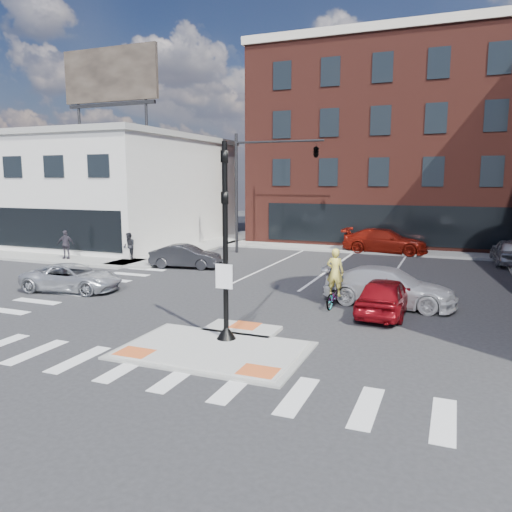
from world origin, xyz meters
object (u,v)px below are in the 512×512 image
at_px(silver_suv, 72,278).
at_px(bg_car_silver, 510,252).
at_px(red_sedan, 385,296).
at_px(pedestrian_b, 66,245).
at_px(white_pickup, 389,287).
at_px(cyclist, 335,287).
at_px(bg_car_red, 385,241).
at_px(bg_car_dark, 186,256).
at_px(pedestrian_a, 129,246).

bearing_deg(silver_suv, bg_car_silver, -60.23).
bearing_deg(red_sedan, pedestrian_b, -12.22).
distance_m(silver_suv, white_pickup, 13.85).
relative_size(red_sedan, cyclist, 1.78).
height_order(bg_car_silver, bg_car_red, bg_car_red).
distance_m(bg_car_dark, bg_car_red, 14.01).
height_order(red_sedan, cyclist, cyclist).
xyz_separation_m(bg_car_dark, bg_car_red, (9.75, 10.05, 0.17)).
height_order(white_pickup, pedestrian_b, pedestrian_b).
height_order(cyclist, pedestrian_a, cyclist).
height_order(red_sedan, bg_car_red, bg_car_red).
bearing_deg(white_pickup, red_sedan, -173.31).
distance_m(bg_car_silver, pedestrian_a, 22.78).
distance_m(silver_suv, pedestrian_b, 8.98).
xyz_separation_m(white_pickup, bg_car_red, (-2.09, 14.50, 0.07)).
bearing_deg(bg_car_silver, bg_car_dark, 21.84).
distance_m(silver_suv, red_sedan, 13.67).
height_order(silver_suv, bg_car_silver, bg_car_silver).
bearing_deg(bg_car_red, silver_suv, 148.99).
xyz_separation_m(silver_suv, white_pickup, (13.58, 2.69, 0.14)).
distance_m(bg_car_dark, bg_car_silver, 19.05).
xyz_separation_m(silver_suv, bg_car_silver, (19.00, 15.21, 0.16)).
bearing_deg(bg_car_red, cyclist, -176.78).
xyz_separation_m(white_pickup, pedestrian_a, (-16.08, 5.00, 0.22)).
bearing_deg(bg_car_dark, bg_car_red, -53.37).
xyz_separation_m(red_sedan, white_pickup, (-0.03, 1.48, 0.04)).
distance_m(red_sedan, bg_car_red, 16.12).
height_order(red_sedan, white_pickup, white_pickup).
bearing_deg(pedestrian_a, bg_car_red, 59.23).
bearing_deg(white_pickup, bg_car_dark, 74.91).
bearing_deg(bg_car_dark, white_pickup, -119.83).
height_order(silver_suv, bg_car_dark, bg_car_dark).
bearing_deg(bg_car_red, pedestrian_a, 126.93).
relative_size(bg_car_silver, pedestrian_a, 2.78).
bearing_deg(cyclist, pedestrian_b, -10.04).
xyz_separation_m(red_sedan, bg_car_red, (-2.12, 15.98, 0.11)).
xyz_separation_m(bg_car_silver, pedestrian_a, (-21.50, -7.51, 0.19)).
relative_size(silver_suv, pedestrian_b, 2.51).
xyz_separation_m(bg_car_red, cyclist, (0.13, -15.57, -0.03)).
bearing_deg(pedestrian_b, cyclist, -35.17).
distance_m(silver_suv, bg_car_dark, 7.35).
relative_size(white_pickup, cyclist, 2.21).
height_order(silver_suv, pedestrian_a, pedestrian_a).
height_order(bg_car_dark, cyclist, cyclist).
xyz_separation_m(silver_suv, cyclist, (11.62, 1.62, 0.18)).
bearing_deg(red_sedan, bg_car_silver, -108.56).
relative_size(silver_suv, pedestrian_a, 2.69).
relative_size(bg_car_red, cyclist, 2.42).
distance_m(pedestrian_a, pedestrian_b, 3.97).
relative_size(cyclist, pedestrian_b, 1.33).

